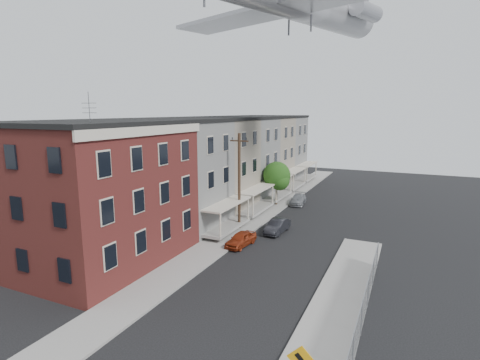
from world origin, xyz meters
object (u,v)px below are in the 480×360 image
at_px(utility_pole, 239,180).
at_px(car_mid, 277,226).
at_px(airplane, 298,1).
at_px(street_tree, 277,177).
at_px(car_near, 241,239).
at_px(car_far, 298,199).

height_order(utility_pole, car_mid, utility_pole).
relative_size(car_mid, airplane, 0.12).
relative_size(street_tree, car_mid, 1.39).
relative_size(utility_pole, car_near, 2.63).
bearing_deg(car_near, street_tree, 103.77).
height_order(street_tree, car_near, street_tree).
bearing_deg(utility_pole, street_tree, 88.11).
bearing_deg(car_near, car_far, 95.52).
xyz_separation_m(street_tree, airplane, (2.66, -2.63, 18.16)).
bearing_deg(car_mid, car_far, 99.19).
xyz_separation_m(utility_pole, car_far, (2.39, 11.65, -4.10)).
bearing_deg(car_near, car_mid, 77.28).
relative_size(car_near, car_mid, 0.92).
height_order(utility_pole, airplane, airplane).
bearing_deg(car_far, airplane, -88.76).
xyz_separation_m(utility_pole, street_tree, (0.33, 9.92, -1.22)).
bearing_deg(car_near, airplane, 91.98).
bearing_deg(street_tree, car_near, -83.17).
bearing_deg(utility_pole, airplane, 67.75).
distance_m(street_tree, airplane, 18.54).
height_order(street_tree, car_mid, street_tree).
xyz_separation_m(car_near, car_mid, (1.61, 4.50, 0.03)).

